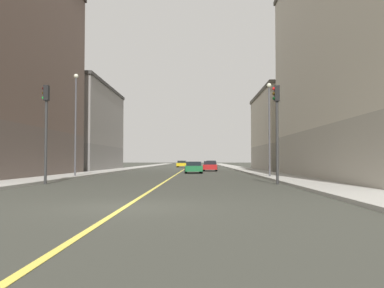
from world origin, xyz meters
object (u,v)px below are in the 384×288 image
traffic_light_left_near (277,120)px  traffic_light_right_near (46,120)px  street_lamp_left_near (269,120)px  car_black (211,164)px  car_red (210,166)px  building_left_mid (303,131)px  car_green (193,167)px  car_yellow (182,164)px  street_lamp_right_near (76,115)px  building_right_midblock (69,128)px

traffic_light_left_near → traffic_light_right_near: 13.42m
traffic_light_right_near → street_lamp_left_near: (14.44, 8.51, 0.80)m
street_lamp_left_near → car_black: size_ratio=1.82×
traffic_light_left_near → traffic_light_right_near: bearing=180.0°
car_red → car_black: bearing=88.1°
building_left_mid → traffic_light_left_near: bearing=-106.7°
traffic_light_right_near → car_red: (10.31, 28.32, -3.13)m
car_black → building_left_mid: bearing=-58.6°
car_green → car_yellow: bearing=94.4°
building_left_mid → car_red: size_ratio=4.06×
traffic_light_right_near → street_lamp_left_near: street_lamp_left_near is taller
street_lamp_right_near → car_green: bearing=50.5°
car_red → car_yellow: size_ratio=1.09×
building_left_mid → traffic_light_right_near: building_left_mid is taller
car_red → building_right_midblock: bearing=168.5°
traffic_light_left_near → car_black: 48.56m
traffic_light_right_near → car_red: size_ratio=1.33×
building_right_midblock → traffic_light_left_near: (22.31, -32.24, -2.03)m
car_yellow → car_green: bearing=-85.6°
street_lamp_right_near → car_red: size_ratio=1.89×
building_right_midblock → traffic_light_left_near: 39.26m
traffic_light_left_near → traffic_light_right_near: size_ratio=0.99×
building_right_midblock → car_black: size_ratio=5.13×
building_left_mid → car_red: bearing=-173.0°
building_right_midblock → traffic_light_right_near: building_right_midblock is taller
car_red → traffic_light_right_near: bearing=-110.0°
traffic_light_right_near → street_lamp_right_near: 9.17m
car_red → street_lamp_left_near: bearing=-78.2°
street_lamp_right_near → traffic_light_left_near: bearing=-32.1°
street_lamp_right_near → car_yellow: (6.60, 46.55, -4.41)m
traffic_light_left_near → car_red: size_ratio=1.31×
building_right_midblock → car_black: building_right_midblock is taller
building_left_mid → car_yellow: bearing=123.0°
car_green → car_red: bearing=76.0°
building_right_midblock → traffic_light_left_near: building_right_midblock is taller
building_left_mid → car_green: building_left_mid is taller
car_green → street_lamp_left_near: bearing=-62.5°
building_right_midblock → car_black: 26.12m
building_left_mid → car_black: (-11.36, 18.59, -4.46)m
traffic_light_right_near → car_black: 49.73m
car_yellow → car_black: size_ratio=0.99×
traffic_light_left_near → street_lamp_right_near: street_lamp_right_near is taller
building_right_midblock → street_lamp_left_near: size_ratio=2.82×
traffic_light_left_near → street_lamp_left_near: street_lamp_left_near is taller
building_right_midblock → car_black: bearing=39.1°
car_green → car_yellow: 35.39m
building_left_mid → car_yellow: building_left_mid is taller
car_green → car_black: (2.67, 28.11, 0.03)m
building_left_mid → car_green: size_ratio=3.92×
building_left_mid → car_red: 12.92m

